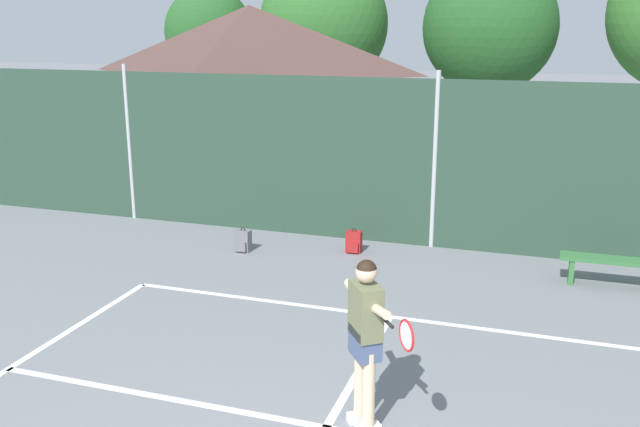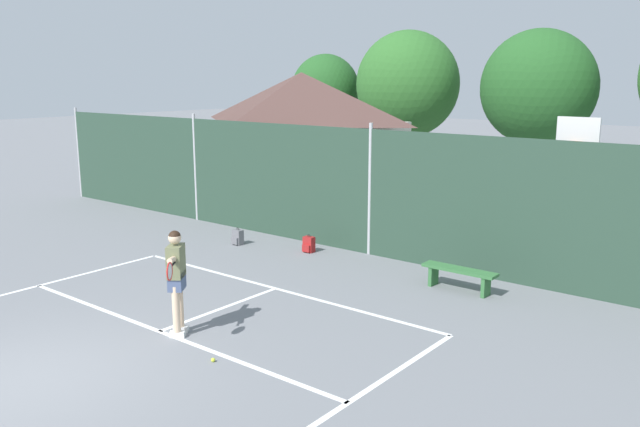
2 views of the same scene
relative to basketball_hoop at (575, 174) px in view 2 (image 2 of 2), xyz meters
The scene contains 11 objects.
ground_plane 11.40m from the basketball_hoop, 114.02° to the right, with size 120.00×120.00×0.00m, color slate.
court_markings 10.83m from the basketball_hoop, 115.45° to the right, with size 8.30×11.10×0.01m.
chainlink_fence 4.76m from the basketball_hoop, 165.21° to the right, with size 26.09×0.09×3.29m.
basketball_hoop is the anchor object (origin of this frame).
clubhouse_building 10.11m from the basketball_hoop, 166.04° to the left, with size 6.35×4.83×4.54m.
treeline_backdrop 11.13m from the basketball_hoop, 110.15° to the left, with size 24.94×4.31×6.82m.
tennis_player 8.75m from the basketball_hoop, 118.73° to the right, with size 0.97×1.13×1.85m.
tennis_ball 8.79m from the basketball_hoop, 109.82° to the right, with size 0.07×0.07×0.07m, color #CCE033.
backpack_grey 8.51m from the basketball_hoop, 161.58° to the right, with size 0.29×0.25×0.46m.
backpack_red 6.54m from the basketball_hoop, 161.00° to the right, with size 0.28×0.25×0.46m.
courtside_bench 3.42m from the basketball_hoop, 121.21° to the right, with size 1.60×0.36×0.48m.
Camera 2 is at (8.88, -4.16, 4.38)m, focal length 36.40 mm.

